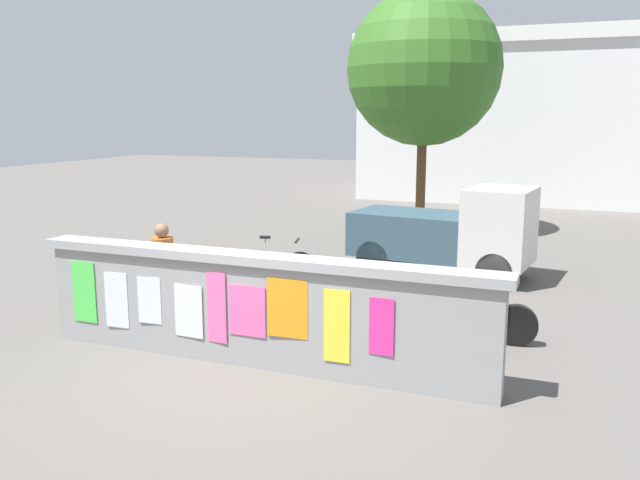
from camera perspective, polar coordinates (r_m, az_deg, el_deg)
The scene contains 9 objects.
ground at distance 16.09m, azimuth 7.51°, elevation -0.88°, with size 60.00×60.00×0.00m, color #605B56.
poster_wall at distance 8.58m, azimuth -5.65°, elevation -5.95°, with size 6.49×0.42×1.49m.
auto_rickshaw_truck at distance 13.55m, azimuth 11.28°, elevation 0.68°, with size 3.76×1.95×1.85m.
motorcycle at distance 9.76m, azimuth 13.20°, elevation -6.00°, with size 1.90×0.56×0.87m.
bicycle_near at distance 12.71m, azimuth -4.09°, elevation -2.28°, with size 1.66×0.58×0.95m.
bicycle_far at distance 10.50m, azimuth -0.06°, elevation -5.07°, with size 1.71×0.44×0.95m.
person_walking at distance 10.36m, azimuth -13.51°, elevation -2.05°, with size 0.38×0.38×1.62m.
tree_roadside at distance 18.28m, azimuth 9.06°, elevation 14.55°, with size 4.15×4.15×6.55m.
building_background at distance 27.19m, azimuth 16.72°, elevation 10.18°, with size 11.60×5.99×6.24m.
Camera 1 is at (3.78, -7.30, 3.24)m, focal length 36.72 mm.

